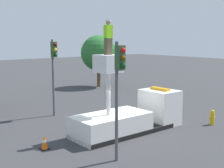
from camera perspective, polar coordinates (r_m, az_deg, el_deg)
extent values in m
plane|color=#38383A|center=(17.34, 2.06, -8.90)|extent=(120.00, 120.00, 0.00)
cube|color=black|center=(17.30, 2.06, -8.52)|extent=(5.86, 2.19, 0.24)
cube|color=white|center=(16.65, -0.10, -7.53)|extent=(4.19, 2.13, 1.17)
cube|color=white|center=(19.07, 8.71, -4.17)|extent=(1.67, 2.13, 2.07)
cube|color=black|center=(19.61, 10.39, -2.63)|extent=(0.03, 1.81, 0.83)
cube|color=orange|center=(18.86, 8.78, -0.90)|extent=(0.36, 1.28, 0.14)
cylinder|color=silver|center=(16.13, -0.67, -1.65)|extent=(0.22, 0.22, 2.34)
cube|color=silver|center=(15.93, -0.68, 3.74)|extent=(1.16, 1.16, 0.90)
cube|color=brown|center=(15.88, -0.69, 6.87)|extent=(0.34, 0.26, 0.84)
cube|color=#8CEA1E|center=(15.88, -0.69, 9.58)|extent=(0.40, 0.26, 0.66)
sphere|color=#9E704C|center=(15.89, -0.70, 11.18)|extent=(0.23, 0.23, 0.23)
cylinder|color=white|center=(15.90, -0.70, 11.49)|extent=(0.26, 0.26, 0.09)
cylinder|color=#515156|center=(12.91, 0.84, -3.43)|extent=(0.14, 0.14, 5.03)
cube|color=#2D512D|center=(12.50, 1.48, 4.80)|extent=(0.34, 0.28, 1.00)
sphere|color=red|center=(12.34, 2.05, 6.20)|extent=(0.22, 0.22, 0.22)
sphere|color=#503C07|center=(12.36, 2.04, 4.76)|extent=(0.22, 0.22, 0.22)
sphere|color=#083710|center=(12.38, 2.04, 3.33)|extent=(0.22, 0.22, 0.22)
cylinder|color=#515156|center=(20.91, -10.72, 1.06)|extent=(0.14, 0.14, 5.07)
cube|color=#2D512D|center=(20.57, -10.58, 6.21)|extent=(0.34, 0.28, 1.00)
sphere|color=#490707|center=(20.40, -10.35, 7.07)|extent=(0.22, 0.22, 0.22)
sphere|color=gold|center=(20.41, -10.33, 6.20)|extent=(0.22, 0.22, 0.22)
sphere|color=#083710|center=(20.42, -10.30, 5.33)|extent=(0.22, 0.22, 0.22)
cylinder|color=gold|center=(19.73, 17.83, -6.05)|extent=(0.26, 0.26, 0.73)
sphere|color=gold|center=(19.63, 17.89, -4.83)|extent=(0.22, 0.22, 0.22)
cylinder|color=gold|center=(19.55, 17.54, -5.95)|extent=(0.12, 0.10, 0.10)
cylinder|color=gold|center=(19.87, 18.14, -5.75)|extent=(0.12, 0.10, 0.10)
cube|color=black|center=(15.26, -12.20, -11.49)|extent=(0.41, 0.41, 0.03)
cone|color=orange|center=(15.15, -12.23, -10.33)|extent=(0.34, 0.34, 0.68)
cylinder|color=white|center=(15.14, -12.24, -10.20)|extent=(0.18, 0.18, 0.10)
cylinder|color=brown|center=(33.18, -2.44, 1.46)|extent=(0.36, 0.36, 2.27)
sphere|color=#286B2D|center=(32.98, -2.47, 5.69)|extent=(3.74, 3.74, 3.74)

